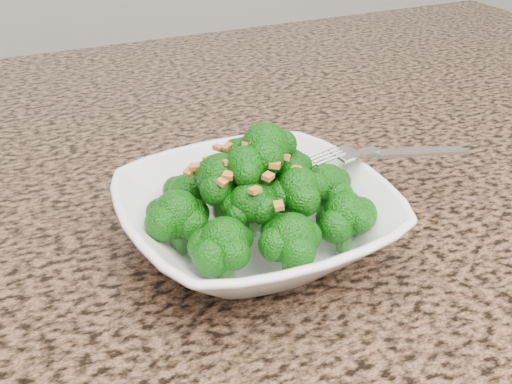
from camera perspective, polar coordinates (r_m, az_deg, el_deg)
name	(u,v)px	position (r m, az deg, el deg)	size (l,w,h in m)	color
granite_counter	(133,242)	(0.55, -10.89, -4.35)	(1.64, 1.04, 0.03)	brown
bowl	(256,220)	(0.49, 0.00, -2.52)	(0.21, 0.21, 0.05)	white
broccoli_pile	(256,154)	(0.46, 0.00, 3.43)	(0.18, 0.18, 0.06)	#0F5B0A
garlic_topping	(256,109)	(0.45, 0.00, 7.39)	(0.11, 0.11, 0.01)	orange
fork	(370,152)	(0.53, 10.08, 3.50)	(0.18, 0.03, 0.01)	silver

